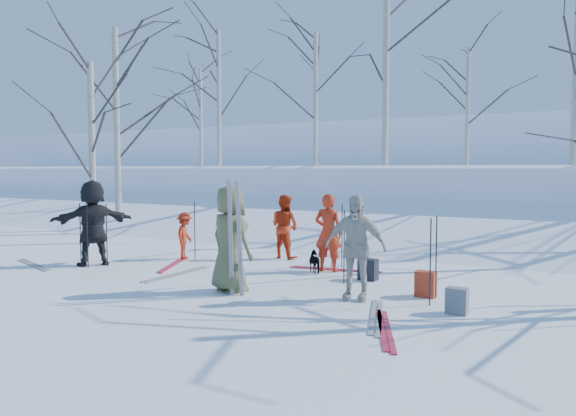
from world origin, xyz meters
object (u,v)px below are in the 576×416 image
Objects in this scene: skier_red_seated at (185,236)px; skier_grey_west at (93,223)px; backpack_red at (426,284)px; backpack_grey at (457,301)px; skier_olive_center at (230,239)px; dog at (316,262)px; skier_cream_east at (355,247)px; backpack_dark at (368,269)px; skier_redor_behind at (285,227)px; skier_red_north at (328,233)px.

skier_grey_west is at bearing 121.37° from skier_red_seated.
backpack_red reaches higher than backpack_grey.
skier_red_seated is (-2.96, 2.26, -0.36)m from skier_olive_center.
skier_cream_east is at bearing 81.60° from dog.
skier_red_seated is at bearing 178.05° from backpack_dark.
skier_red_seated reaches higher than dog.
dog is at bearing 149.15° from skier_redor_behind.
skier_grey_west is at bearing 52.99° from skier_redor_behind.
skier_grey_west is at bearing 14.83° from skier_red_north.
skier_cream_east reaches higher than skier_redor_behind.
skier_grey_west is 7.17m from backpack_red.
skier_olive_center is 2.76m from backpack_dark.
skier_red_north is 2.48m from skier_cream_east.
skier_cream_east is 1.76m from backpack_grey.
backpack_grey is at bearing -38.95° from backpack_dark.
skier_olive_center is 4.16m from skier_grey_west.
backpack_dark is at bearing 93.82° from skier_cream_east.
skier_red_north is 3.78× the size of backpack_red.
skier_redor_behind reaches higher than backpack_grey.
skier_olive_center is at bearing 27.49° from dog.
skier_redor_behind is at bearing 124.76° from skier_cream_east.
skier_grey_west is (-3.08, -2.93, 0.18)m from skier_redor_behind.
dog is (-1.60, 1.74, -0.62)m from skier_cream_east.
backpack_dark is (-1.34, 0.82, -0.01)m from backpack_red.
skier_red_north reaches higher than backpack_dark.
skier_olive_center is 0.97× the size of skier_grey_west.
skier_cream_east is (5.02, -1.73, 0.30)m from skier_red_seated.
skier_redor_behind is 3.09m from backpack_dark.
skier_red_north is at bearing 157.72° from backpack_dark.
skier_cream_east reaches higher than skier_red_seated.
skier_grey_west is 4.40× the size of backpack_red.
skier_red_north is 0.86× the size of skier_grey_west.
skier_red_seated reaches higher than backpack_grey.
skier_olive_center reaches higher than backpack_dark.
skier_grey_west is at bearing 178.80° from backpack_grey.
skier_redor_behind is 2.82× the size of dog.
skier_grey_west is (-4.71, -1.92, 0.13)m from skier_red_north.
skier_redor_behind is at bearing 150.76° from backpack_red.
backpack_grey is at bearing 99.52° from dog.
skier_redor_behind reaches higher than dog.
skier_olive_center is 4.50× the size of backpack_dark.
skier_redor_behind is 3.53× the size of backpack_red.
backpack_dark is (1.05, -0.43, -0.59)m from skier_red_north.
dog is (3.42, 0.01, -0.32)m from skier_red_seated.
backpack_grey is at bearing 121.52° from skier_grey_west.
backpack_dark is at bearing -113.33° from skier_olive_center.
dog is (-0.14, -0.26, -0.57)m from skier_red_north.
skier_grey_west reaches higher than backpack_red.
backpack_grey is 2.64m from backpack_dark.
skier_cream_east reaches higher than backpack_dark.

